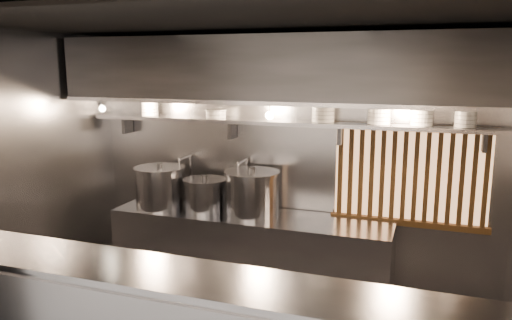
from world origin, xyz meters
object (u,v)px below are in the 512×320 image
Objects in this scene: heat_lamp at (101,103)px; stock_pot_left at (205,195)px; stock_pot_mid at (160,187)px; stock_pot_right at (252,193)px; pendant_bulb at (270,115)px.

stock_pot_left is (1.08, 0.27, -0.99)m from heat_lamp.
heat_lamp is 1.11m from stock_pot_mid.
stock_pot_right is (1.62, 0.29, -0.93)m from heat_lamp.
heat_lamp reaches higher than stock_pot_mid.
heat_lamp is 1.89m from stock_pot_right.
heat_lamp reaches higher than pendant_bulb.
heat_lamp is 0.46× the size of stock_pot_right.
heat_lamp is 0.60× the size of stock_pot_mid.
heat_lamp is 1.87× the size of pendant_bulb.
stock_pot_right is at bearing 3.24° from stock_pot_mid.
pendant_bulb is 0.32× the size of stock_pot_left.
stock_pot_right is at bearing 2.56° from stock_pot_left.
stock_pot_right reaches higher than stock_pot_left.
pendant_bulb is 0.32× the size of stock_pot_mid.
stock_pot_mid is 0.76× the size of stock_pot_right.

